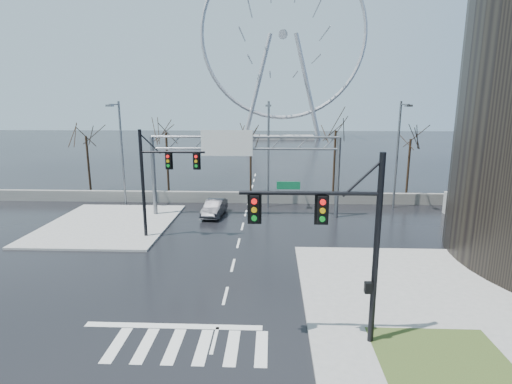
# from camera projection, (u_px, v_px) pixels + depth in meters

# --- Properties ---
(ground) EXTENTS (260.00, 260.00, 0.00)m
(ground) POSITION_uv_depth(u_px,v_px,m) (225.00, 296.00, 20.74)
(ground) COLOR black
(ground) RESTS_ON ground
(sidewalk_right_ext) EXTENTS (12.00, 10.00, 0.15)m
(sidewalk_right_ext) POSITION_uv_depth(u_px,v_px,m) (408.00, 281.00, 22.28)
(sidewalk_right_ext) COLOR gray
(sidewalk_right_ext) RESTS_ON ground
(sidewalk_far) EXTENTS (10.00, 12.00, 0.15)m
(sidewalk_far) POSITION_uv_depth(u_px,v_px,m) (110.00, 224.00, 32.87)
(sidewalk_far) COLOR gray
(sidewalk_far) RESTS_ON ground
(grass_strip) EXTENTS (5.00, 4.00, 0.02)m
(grass_strip) POSITION_uv_depth(u_px,v_px,m) (441.00, 357.00, 15.47)
(grass_strip) COLOR #36421B
(grass_strip) RESTS_ON sidewalk_near
(barrier_wall) EXTENTS (52.00, 0.50, 1.10)m
(barrier_wall) POSITION_uv_depth(u_px,v_px,m) (248.00, 197.00, 40.14)
(barrier_wall) COLOR slate
(barrier_wall) RESTS_ON ground
(signal_mast_near) EXTENTS (5.52, 0.41, 8.00)m
(signal_mast_near) POSITION_uv_depth(u_px,v_px,m) (343.00, 232.00, 15.55)
(signal_mast_near) COLOR black
(signal_mast_near) RESTS_ON ground
(signal_mast_far) EXTENTS (4.72, 0.41, 8.00)m
(signal_mast_far) POSITION_uv_depth(u_px,v_px,m) (158.00, 174.00, 28.67)
(signal_mast_far) COLOR black
(signal_mast_far) RESTS_ON ground
(sign_gantry) EXTENTS (16.36, 0.40, 7.60)m
(sign_gantry) POSITION_uv_depth(u_px,v_px,m) (240.00, 158.00, 34.23)
(sign_gantry) COLOR slate
(sign_gantry) RESTS_ON ground
(streetlight_left) EXTENTS (0.50, 2.55, 10.00)m
(streetlight_left) POSITION_uv_depth(u_px,v_px,m) (120.00, 146.00, 37.67)
(streetlight_left) COLOR slate
(streetlight_left) RESTS_ON ground
(streetlight_mid) EXTENTS (0.50, 2.55, 10.00)m
(streetlight_mid) POSITION_uv_depth(u_px,v_px,m) (268.00, 146.00, 37.11)
(streetlight_mid) COLOR slate
(streetlight_mid) RESTS_ON ground
(streetlight_right) EXTENTS (0.50, 2.55, 10.00)m
(streetlight_right) POSITION_uv_depth(u_px,v_px,m) (399.00, 147.00, 36.63)
(streetlight_right) COLOR slate
(streetlight_right) RESTS_ON ground
(tree_far_left) EXTENTS (3.50, 3.50, 7.00)m
(tree_far_left) POSITION_uv_depth(u_px,v_px,m) (86.00, 143.00, 43.67)
(tree_far_left) COLOR black
(tree_far_left) RESTS_ON ground
(tree_left) EXTENTS (3.75, 3.75, 7.50)m
(tree_left) POSITION_uv_depth(u_px,v_px,m) (166.00, 140.00, 42.74)
(tree_left) COLOR black
(tree_left) RESTS_ON ground
(tree_center) EXTENTS (3.25, 3.25, 6.50)m
(tree_center) POSITION_uv_depth(u_px,v_px,m) (251.00, 147.00, 43.53)
(tree_center) COLOR black
(tree_center) RESTS_ON ground
(tree_right) EXTENTS (3.90, 3.90, 7.80)m
(tree_right) POSITION_uv_depth(u_px,v_px,m) (335.00, 138.00, 41.96)
(tree_right) COLOR black
(tree_right) RESTS_ON ground
(tree_far_right) EXTENTS (3.40, 3.40, 6.80)m
(tree_far_right) POSITION_uv_depth(u_px,v_px,m) (410.00, 146.00, 42.31)
(tree_far_right) COLOR black
(tree_far_right) RESTS_ON ground
(ferris_wheel) EXTENTS (45.00, 6.00, 50.91)m
(ferris_wheel) POSITION_uv_depth(u_px,v_px,m) (283.00, 42.00, 107.56)
(ferris_wheel) COLOR gray
(ferris_wheel) RESTS_ON ground
(car) EXTENTS (1.96, 4.46, 1.43)m
(car) POSITION_uv_depth(u_px,v_px,m) (214.00, 208.00, 35.44)
(car) COLOR black
(car) RESTS_ON ground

